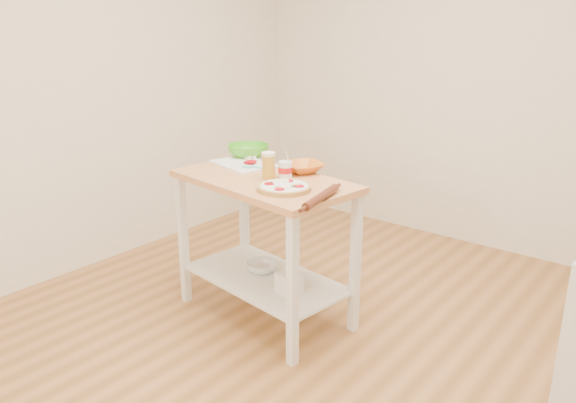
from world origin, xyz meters
The scene contains 13 objects.
room_shell centered at (0.00, 0.00, 1.35)m, with size 4.04×4.54×2.74m.
prep_island centered at (-0.45, 0.25, 0.65)m, with size 1.17×0.74×0.90m.
pizza centered at (-0.20, 0.14, 0.92)m, with size 0.30×0.30×0.05m.
cutting_board centered at (-0.76, 0.42, 0.91)m, with size 0.46×0.39×0.04m.
spatula centered at (-0.63, 0.35, 0.92)m, with size 0.15×0.06×0.01m.
knife centered at (-0.78, 0.54, 0.92)m, with size 0.27×0.08×0.01m.
orange_bowl centered at (-0.35, 0.50, 0.93)m, with size 0.24×0.24×0.06m, color orange.
green_bowl centered at (-0.88, 0.58, 0.94)m, with size 0.28×0.28×0.09m, color green.
beer_pint centered at (-0.42, 0.26, 0.98)m, with size 0.08×0.08×0.16m.
yogurt_tub centered at (-0.36, 0.33, 0.95)m, with size 0.08×0.08×0.18m.
rolling_pin centered at (0.07, 0.09, 0.92)m, with size 0.04×0.04×0.38m, color #602816.
shelf_glass_bowl centered at (-0.52, 0.30, 0.29)m, with size 0.20×0.20×0.06m, color silver.
shelf_bin centered at (-0.20, 0.18, 0.32)m, with size 0.12×0.12×0.12m, color white.
Camera 1 is at (1.65, -2.14, 1.79)m, focal length 35.00 mm.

